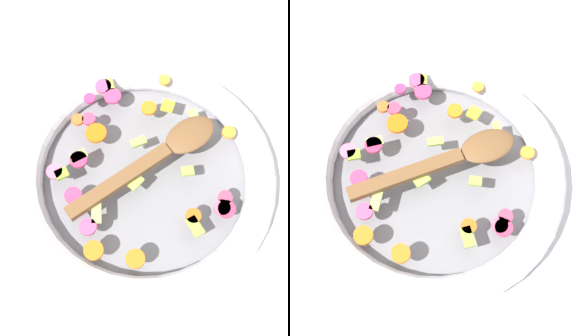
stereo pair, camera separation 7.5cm
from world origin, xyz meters
The scene contains 4 objects.
ground_plane centered at (0.00, 0.00, 0.00)m, with size 4.00×4.00×0.00m, color silver.
skillet centered at (0.00, 0.00, 0.02)m, with size 0.44×0.44×0.05m.
chopped_vegetables centered at (-0.01, 0.02, 0.05)m, with size 0.33×0.33×0.01m.
wooden_spoon centered at (0.03, -0.01, 0.06)m, with size 0.28×0.12×0.01m.
Camera 1 is at (-0.23, -0.18, 0.74)m, focal length 50.00 mm.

